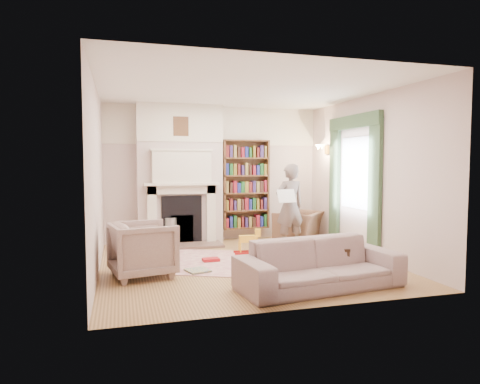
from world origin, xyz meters
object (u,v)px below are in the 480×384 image
object	(u,v)px
man_reading	(290,206)
rocking_horse	(248,242)
armchair_left	(143,249)
sofa	(320,264)
coffee_table	(323,261)
bookcase	(246,184)
paraffin_heater	(171,231)
armchair_reading	(299,227)

from	to	relation	value
man_reading	rocking_horse	size ratio (longest dim) A/B	3.16
man_reading	rocking_horse	world-z (taller)	man_reading
rocking_horse	armchair_left	bearing A→B (deg)	-145.46
man_reading	sofa	bearing A→B (deg)	67.42
coffee_table	man_reading	bearing A→B (deg)	100.91
man_reading	bookcase	bearing A→B (deg)	-73.98
bookcase	sofa	size ratio (longest dim) A/B	0.85
man_reading	paraffin_heater	size ratio (longest dim) A/B	2.94
armchair_reading	man_reading	distance (m)	0.90
armchair_reading	armchair_left	world-z (taller)	armchair_left
rocking_horse	paraffin_heater	bearing A→B (deg)	141.91
armchair_reading	coffee_table	bearing A→B (deg)	26.20
sofa	man_reading	distance (m)	2.66
bookcase	man_reading	size ratio (longest dim) A/B	1.15
armchair_left	man_reading	xyz separation A→B (m)	(2.81, 1.32, 0.41)
bookcase	sofa	bearing A→B (deg)	-91.21
armchair_left	coffee_table	distance (m)	2.59
coffee_table	bookcase	bearing A→B (deg)	113.75
armchair_left	man_reading	world-z (taller)	man_reading
man_reading	rocking_horse	bearing A→B (deg)	9.08
coffee_table	paraffin_heater	size ratio (longest dim) A/B	1.27
man_reading	paraffin_heater	xyz separation A→B (m)	(-2.16, 0.91, -0.53)
bookcase	armchair_left	distance (m)	3.45
armchair_left	man_reading	distance (m)	3.13
sofa	man_reading	bearing A→B (deg)	69.20
armchair_left	rocking_horse	world-z (taller)	armchair_left
armchair_reading	sofa	bearing A→B (deg)	23.85
paraffin_heater	bookcase	bearing A→B (deg)	8.40
sofa	paraffin_heater	world-z (taller)	sofa
man_reading	coffee_table	world-z (taller)	man_reading
coffee_table	rocking_horse	size ratio (longest dim) A/B	1.37
bookcase	armchair_left	xyz separation A→B (m)	(-2.27, -2.48, -0.78)
armchair_left	coffee_table	bearing A→B (deg)	-117.58
armchair_reading	sofa	xyz separation A→B (m)	(-1.07, -3.14, 0.01)
sofa	rocking_horse	distance (m)	2.26
coffee_table	rocking_horse	bearing A→B (deg)	128.57
bookcase	man_reading	bearing A→B (deg)	-65.01
sofa	paraffin_heater	xyz separation A→B (m)	(-1.55, 3.45, -0.04)
armchair_left	coffee_table	world-z (taller)	armchair_left
armchair_left	sofa	xyz separation A→B (m)	(2.20, -1.22, -0.08)
sofa	coffee_table	bearing A→B (deg)	52.62
armchair_reading	rocking_horse	bearing A→B (deg)	-14.08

